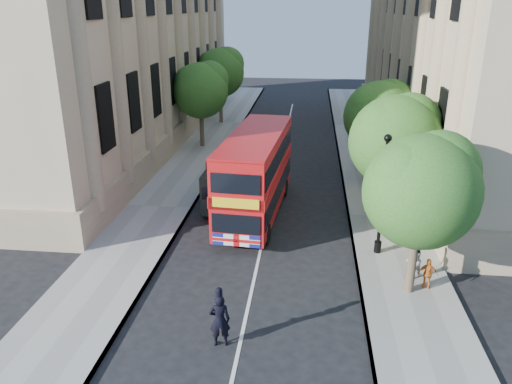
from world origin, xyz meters
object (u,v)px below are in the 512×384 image
(double_decker_bus, at_px, (256,172))
(police_constable, at_px, (220,320))
(box_van, at_px, (228,183))
(lamp_post, at_px, (382,200))
(woman_pedestrian, at_px, (413,260))

(double_decker_bus, bearing_deg, police_constable, -85.47)
(box_van, bearing_deg, police_constable, -80.30)
(lamp_post, height_order, box_van, lamp_post)
(double_decker_bus, distance_m, woman_pedestrian, 8.90)
(lamp_post, xyz_separation_m, police_constable, (-5.61, -6.68, -1.61))
(woman_pedestrian, bearing_deg, double_decker_bus, -79.46)
(double_decker_bus, bearing_deg, box_van, 150.43)
(double_decker_bus, distance_m, police_constable, 10.49)
(double_decker_bus, height_order, box_van, double_decker_bus)
(lamp_post, relative_size, police_constable, 2.88)
(double_decker_bus, relative_size, box_van, 1.95)
(double_decker_bus, xyz_separation_m, police_constable, (0.02, -10.40, -1.39))
(lamp_post, xyz_separation_m, woman_pedestrian, (1.08, -1.97, -1.64))
(box_van, distance_m, police_constable, 11.60)
(double_decker_bus, distance_m, box_van, 2.17)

